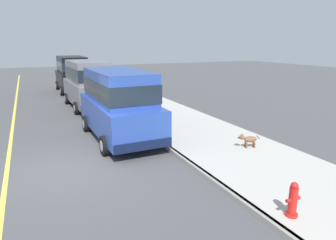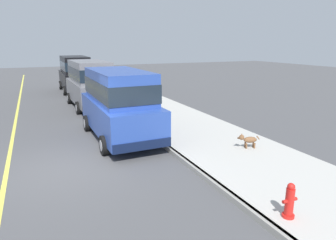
{
  "view_description": "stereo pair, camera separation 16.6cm",
  "coord_description": "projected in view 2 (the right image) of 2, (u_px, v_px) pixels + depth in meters",
  "views": [
    {
      "loc": [
        -0.81,
        -8.49,
        3.47
      ],
      "look_at": [
        3.49,
        0.79,
        0.85
      ],
      "focal_mm": 32.37,
      "sensor_mm": 36.0,
      "label": 1
    },
    {
      "loc": [
        -0.66,
        -8.56,
        3.47
      ],
      "look_at": [
        3.49,
        0.79,
        0.85
      ],
      "focal_mm": 32.37,
      "sensor_mm": 36.0,
      "label": 2
    }
  ],
  "objects": [
    {
      "name": "ground_plane",
      "position": [
        68.0,
        167.0,
        8.69
      ],
      "size": [
        80.0,
        80.0,
        0.0
      ],
      "primitive_type": "plane",
      "color": "#4C4C4F"
    },
    {
      "name": "curb",
      "position": [
        170.0,
        149.0,
        9.93
      ],
      "size": [
        0.16,
        64.0,
        0.14
      ],
      "primitive_type": "cube",
      "color": "gray",
      "rests_on": "ground"
    },
    {
      "name": "lane_centre_line",
      "position": [
        6.0,
        177.0,
        8.06
      ],
      "size": [
        0.12,
        57.6,
        0.01
      ],
      "primitive_type": "cube",
      "color": "#E0D64C",
      "rests_on": "ground"
    },
    {
      "name": "car_blue_van",
      "position": [
        119.0,
        101.0,
        11.0
      ],
      "size": [
        2.19,
        4.93,
        2.52
      ],
      "color": "#28479E",
      "rests_on": "ground"
    },
    {
      "name": "dog_brown",
      "position": [
        248.0,
        140.0,
        9.78
      ],
      "size": [
        0.73,
        0.34,
        0.49
      ],
      "color": "brown",
      "rests_on": "sidewalk"
    },
    {
      "name": "fire_hydrant",
      "position": [
        290.0,
        202.0,
        5.87
      ],
      "size": [
        0.34,
        0.24,
        0.72
      ],
      "color": "red",
      "rests_on": "sidewalk"
    },
    {
      "name": "sidewalk",
      "position": [
        216.0,
        142.0,
        10.64
      ],
      "size": [
        3.6,
        64.0,
        0.14
      ],
      "primitive_type": "cube",
      "color": "#B7B5AD",
      "rests_on": "ground"
    },
    {
      "name": "car_black_van",
      "position": [
        75.0,
        72.0,
        21.87
      ],
      "size": [
        2.15,
        4.91,
        2.52
      ],
      "color": "black",
      "rests_on": "ground"
    },
    {
      "name": "car_grey_van",
      "position": [
        90.0,
        82.0,
        16.49
      ],
      "size": [
        2.25,
        4.96,
        2.52
      ],
      "color": "slate",
      "rests_on": "ground"
    }
  ]
}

